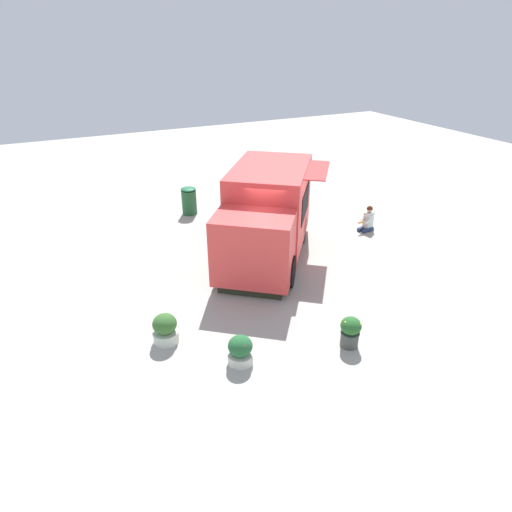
# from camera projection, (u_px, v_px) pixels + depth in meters

# --- Properties ---
(ground_plane) EXTENTS (40.00, 40.00, 0.00)m
(ground_plane) POSITION_uv_depth(u_px,v_px,m) (274.00, 254.00, 13.46)
(ground_plane) COLOR #ADA99D
(food_truck) EXTENTS (5.03, 4.63, 2.64)m
(food_truck) POSITION_uv_depth(u_px,v_px,m) (266.00, 218.00, 12.83)
(food_truck) COLOR #EC413F
(food_truck) RESTS_ON ground_plane
(person_customer) EXTENTS (0.56, 0.78, 0.87)m
(person_customer) POSITION_uv_depth(u_px,v_px,m) (368.00, 221.00, 14.96)
(person_customer) COLOR navy
(person_customer) RESTS_ON ground_plane
(planter_flowering_near) EXTENTS (0.58, 0.58, 0.70)m
(planter_flowering_near) POSITION_uv_depth(u_px,v_px,m) (165.00, 329.00, 9.55)
(planter_flowering_near) COLOR beige
(planter_flowering_near) RESTS_ON ground_plane
(planter_flowering_far) EXTENTS (0.55, 0.55, 0.65)m
(planter_flowering_far) POSITION_uv_depth(u_px,v_px,m) (240.00, 351.00, 8.94)
(planter_flowering_far) COLOR beige
(planter_flowering_far) RESTS_ON ground_plane
(planter_flowering_side) EXTENTS (0.45, 0.45, 0.71)m
(planter_flowering_side) POSITION_uv_depth(u_px,v_px,m) (350.00, 331.00, 9.41)
(planter_flowering_side) COLOR #494D48
(planter_flowering_side) RESTS_ON ground_plane
(trash_bin) EXTENTS (0.56, 0.56, 1.02)m
(trash_bin) POSITION_uv_depth(u_px,v_px,m) (189.00, 201.00, 16.22)
(trash_bin) COLOR #22592F
(trash_bin) RESTS_ON ground_plane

